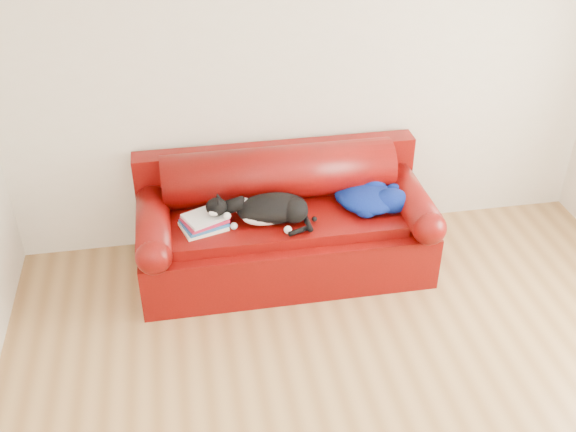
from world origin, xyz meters
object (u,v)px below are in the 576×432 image
cat (271,209)px  blanket (371,197)px  sofa_base (285,242)px  book_stack (204,222)px

cat → blanket: 0.75m
sofa_base → blanket: blanket is taller
cat → sofa_base: bearing=65.4°
sofa_base → cat: size_ratio=3.12×
book_stack → sofa_base: bearing=9.5°
sofa_base → blanket: 0.72m
sofa_base → cat: 0.39m
blanket → sofa_base: bearing=177.9°
sofa_base → book_stack: size_ratio=6.00×
cat → blanket: cat is taller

